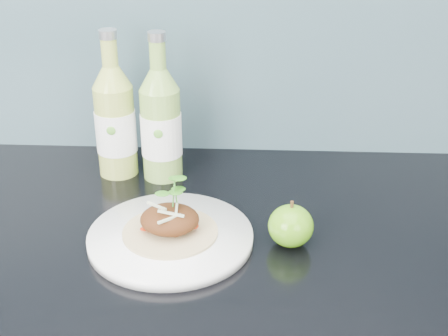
{
  "coord_description": "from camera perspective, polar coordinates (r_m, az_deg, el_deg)",
  "views": [
    {
      "loc": [
        0.12,
        0.82,
        1.44
      ],
      "look_at": [
        0.08,
        1.69,
        1.0
      ],
      "focal_mm": 50.0,
      "sensor_mm": 36.0,
      "label": 1
    }
  ],
  "objects": [
    {
      "name": "dinner_plate",
      "position": [
        0.97,
        -4.91,
        -6.33
      ],
      "size": [
        0.31,
        0.31,
        0.02
      ],
      "color": "white",
      "rests_on": "kitchen_counter"
    },
    {
      "name": "pork_taco",
      "position": [
        0.95,
        -5.0,
        -4.51
      ],
      "size": [
        0.15,
        0.15,
        0.1
      ],
      "color": "#A1895C",
      "rests_on": "dinner_plate"
    },
    {
      "name": "green_apple",
      "position": [
        0.96,
        6.12,
        -5.28
      ],
      "size": [
        0.09,
        0.09,
        0.08
      ],
      "rotation": [
        0.0,
        0.0,
        0.4
      ],
      "color": "#4F810E",
      "rests_on": "kitchen_counter"
    },
    {
      "name": "cider_bottle_left",
      "position": [
        1.15,
        -9.92,
        4.22
      ],
      "size": [
        0.09,
        0.09,
        0.27
      ],
      "rotation": [
        0.0,
        0.0,
        -0.16
      ],
      "color": "#A3B44B",
      "rests_on": "kitchen_counter"
    },
    {
      "name": "cider_bottle_right",
      "position": [
        1.13,
        -5.78,
        3.98
      ],
      "size": [
        0.08,
        0.08,
        0.27
      ],
      "rotation": [
        0.0,
        0.0,
        0.06
      ],
      "color": "#7CA946",
      "rests_on": "kitchen_counter"
    }
  ]
}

